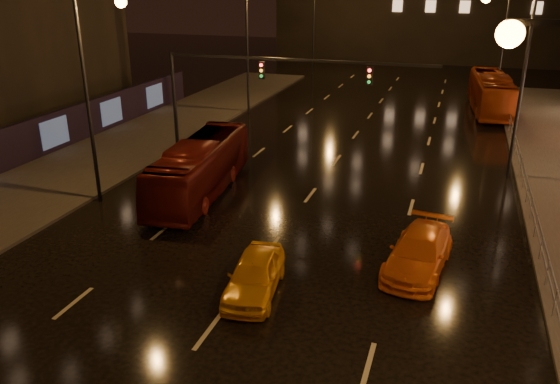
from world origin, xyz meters
name	(u,v)px	position (x,y,z in m)	size (l,w,h in m)	color
ground	(329,170)	(0.00, 20.00, 0.00)	(140.00, 140.00, 0.00)	black
sidewalk_left	(73,172)	(-13.50, 15.00, 0.07)	(7.00, 70.00, 0.15)	#38332D
traffic_signal	(244,82)	(-5.06, 20.00, 4.74)	(15.31, 0.32, 6.20)	black
railing_right	(528,188)	(10.20, 18.00, 0.90)	(0.05, 56.00, 1.00)	#99999E
bus_red	(200,167)	(-5.36, 14.58, 1.38)	(2.31, 9.88, 2.75)	#57100C
bus_curb	(491,93)	(9.00, 38.40, 1.54)	(2.58, 11.05, 3.08)	#98330F
taxi_near	(255,275)	(0.58, 6.55, 0.69)	(1.64, 4.08, 1.39)	#F3A316
taxi_far	(419,252)	(5.81, 10.00, 0.70)	(1.97, 4.84, 1.41)	orange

